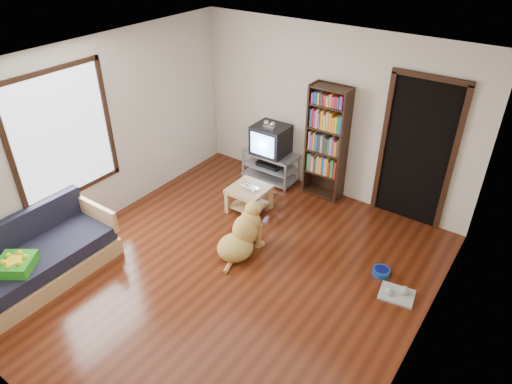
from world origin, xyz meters
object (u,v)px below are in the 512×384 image
Objects in this scene: green_cushion at (16,264)px; coffee_table at (249,195)px; crt_tv at (272,139)px; dog at (242,236)px; grey_rag at (397,295)px; tv_stand at (270,165)px; bookshelf at (327,137)px; laptop at (248,188)px; sofa at (41,260)px; dog_bowl at (381,272)px.

green_cushion reaches higher than coffee_table.
crt_tv reaches higher than coffee_table.
crt_tv reaches higher than dog.
tv_stand reaches higher than grey_rag.
coffee_table is at bearing -75.18° from crt_tv.
green_cushion is 4.06m from tv_stand.
dog is (-0.18, -1.92, -0.73)m from bookshelf.
laptop is at bearing 170.31° from grey_rag.
crt_tv reaches higher than laptop.
coffee_table is 1.00m from dog.
coffee_table is at bearing 120.89° from dog.
bookshelf is 4.26m from sofa.
dog reaches higher than green_cushion.
sofa is at bearing -114.92° from coffee_table.
dog_bowl is 0.55× the size of grey_rag.
tv_stand is 1.55× the size of crt_tv.
green_cushion reaches higher than grey_rag.
grey_rag is 2.57m from bookshelf.
dog reaches higher than coffee_table.
green_cushion is 0.70× the size of coffee_table.
crt_tv is 0.64× the size of dog.
crt_tv is at bearing 42.93° from green_cushion.
sofa is at bearing -117.32° from bookshelf.
grey_rag is (2.50, -0.43, -0.40)m from laptop.
grey_rag is 2.05m from dog.
coffee_table is at bearing 65.08° from sofa.
dog_bowl is 0.24× the size of dog.
crt_tv is at bearing 90.00° from tv_stand.
dog is (0.51, -0.85, -0.01)m from coffee_table.
green_cushion is at bearing -144.92° from grey_rag.
crt_tv reaches higher than tv_stand.
dog_bowl is (2.20, -0.18, -0.37)m from laptop.
dog reaches higher than dog_bowl.
laptop is 0.14m from coffee_table.
sofa is at bearing -144.49° from dog_bowl.
crt_tv is 1.13m from coffee_table.
coffee_table is at bearing 174.62° from dog_bowl.
tv_stand is at bearing 42.87° from green_cushion.
grey_rag is at bearing -39.96° from bookshelf.
coffee_table is at bearing 169.64° from grey_rag.
green_cushion is 4.35m from dog_bowl.
dog_bowl is 0.12× the size of bookshelf.
sofa is 3.27× the size of coffee_table.
coffee_table is (-0.69, -1.06, -0.72)m from bookshelf.
dog_bowl is 2.20m from bookshelf.
dog is (-1.69, -0.65, 0.23)m from dog_bowl.
sofa is 1.99× the size of dog.
green_cushion is 4.47m from bookshelf.
dog_bowl is at bearing -25.94° from crt_tv.
sofa is 2.93m from coffee_table.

